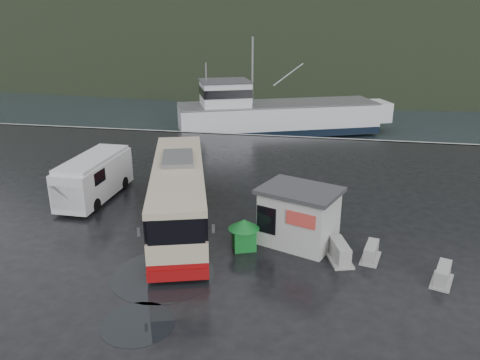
% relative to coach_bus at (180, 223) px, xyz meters
% --- Properties ---
extents(ground, '(160.00, 160.00, 0.00)m').
position_rel_coach_bus_xyz_m(ground, '(0.25, -1.24, 0.00)').
color(ground, black).
rests_on(ground, ground).
extents(harbor_water, '(300.00, 180.00, 0.02)m').
position_rel_coach_bus_xyz_m(harbor_water, '(0.25, 108.76, 0.00)').
color(harbor_water, black).
rests_on(harbor_water, ground).
extents(quay_edge, '(160.00, 0.60, 1.50)m').
position_rel_coach_bus_xyz_m(quay_edge, '(0.25, 18.76, 0.00)').
color(quay_edge, '#999993').
rests_on(quay_edge, ground).
extents(headland, '(780.00, 540.00, 570.00)m').
position_rel_coach_bus_xyz_m(headland, '(10.25, 248.76, 0.00)').
color(headland, black).
rests_on(headland, ground).
extents(coach_bus, '(6.12, 12.00, 3.29)m').
position_rel_coach_bus_xyz_m(coach_bus, '(0.00, 0.00, 0.00)').
color(coach_bus, '#BDAA8F').
rests_on(coach_bus, ground).
extents(white_van, '(2.19, 6.07, 2.52)m').
position_rel_coach_bus_xyz_m(white_van, '(-5.75, 2.39, 0.00)').
color(white_van, silver).
rests_on(white_van, ground).
extents(waste_bin_left, '(1.09, 1.09, 1.32)m').
position_rel_coach_bus_xyz_m(waste_bin_left, '(5.83, -1.28, 0.00)').
color(waste_bin_left, '#136E26').
rests_on(waste_bin_left, ground).
extents(waste_bin_right, '(1.30, 1.30, 1.42)m').
position_rel_coach_bus_xyz_m(waste_bin_right, '(3.65, -2.07, 0.00)').
color(waste_bin_right, '#136E26').
rests_on(waste_bin_right, ground).
extents(dome_tent, '(2.94, 3.50, 1.18)m').
position_rel_coach_bus_xyz_m(dome_tent, '(0.69, -3.30, 0.00)').
color(dome_tent, '#2A2D1B').
rests_on(dome_tent, ground).
extents(ticket_kiosk, '(4.17, 3.71, 2.69)m').
position_rel_coach_bus_xyz_m(ticket_kiosk, '(6.03, -1.13, 0.00)').
color(ticket_kiosk, beige).
rests_on(ticket_kiosk, ground).
extents(jersey_barrier_a, '(1.29, 1.88, 0.85)m').
position_rel_coach_bus_xyz_m(jersey_barrier_a, '(7.89, -2.45, 0.00)').
color(jersey_barrier_a, '#999993').
rests_on(jersey_barrier_a, ground).
extents(jersey_barrier_b, '(1.05, 1.58, 0.72)m').
position_rel_coach_bus_xyz_m(jersey_barrier_b, '(9.23, -2.12, 0.00)').
color(jersey_barrier_b, '#999993').
rests_on(jersey_barrier_b, ground).
extents(jersey_barrier_c, '(1.18, 1.63, 0.73)m').
position_rel_coach_bus_xyz_m(jersey_barrier_c, '(11.86, -3.53, 0.00)').
color(jersey_barrier_c, '#999993').
rests_on(jersey_barrier_c, ground).
extents(fishing_trawler, '(23.48, 13.25, 9.29)m').
position_rel_coach_bus_xyz_m(fishing_trawler, '(2.41, 25.22, 0.00)').
color(fishing_trawler, silver).
rests_on(fishing_trawler, ground).
extents(puddles, '(7.70, 12.93, 0.01)m').
position_rel_coach_bus_xyz_m(puddles, '(1.84, -3.97, 0.01)').
color(puddles, black).
rests_on(puddles, ground).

